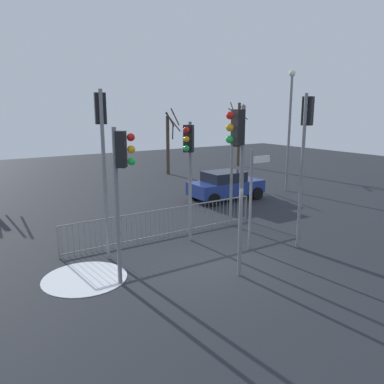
{
  "coord_description": "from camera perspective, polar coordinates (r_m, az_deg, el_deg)",
  "views": [
    {
      "loc": [
        -6.43,
        -8.76,
        4.58
      ],
      "look_at": [
        0.72,
        2.36,
        1.7
      ],
      "focal_mm": 35.96,
      "sensor_mm": 36.0,
      "label": 1
    }
  ],
  "objects": [
    {
      "name": "bare_tree_right",
      "position": [
        31.49,
        6.9,
        8.77
      ],
      "size": [
        1.82,
        1.82,
        5.1
      ],
      "color": "#473828",
      "rests_on": "ground"
    },
    {
      "name": "traffic_light_rear_left",
      "position": [
        12.96,
        16.51,
        7.84
      ],
      "size": [
        0.55,
        0.37,
        5.05
      ],
      "rotation": [
        0.0,
        0.0,
        5.01
      ],
      "color": "slate",
      "rests_on": "ground"
    },
    {
      "name": "traffic_light_rear_right",
      "position": [
        15.0,
        6.46,
        6.33
      ],
      "size": [
        0.56,
        0.35,
        4.16
      ],
      "rotation": [
        0.0,
        0.0,
        4.55
      ],
      "color": "slate",
      "rests_on": "ground"
    },
    {
      "name": "car_blue_trailing",
      "position": [
        19.66,
        4.98,
        1.04
      ],
      "size": [
        3.82,
        1.97,
        1.47
      ],
      "rotation": [
        0.0,
        0.0,
        -0.01
      ],
      "color": "navy",
      "rests_on": "ground"
    },
    {
      "name": "bare_tree_centre",
      "position": [
        27.26,
        -3.49,
        7.43
      ],
      "size": [
        1.45,
        1.09,
        4.61
      ],
      "color": "#473828",
      "rests_on": "ground"
    },
    {
      "name": "traffic_light_foreground_left",
      "position": [
        11.73,
        -13.21,
        7.86
      ],
      "size": [
        0.36,
        0.56,
        5.13
      ],
      "rotation": [
        0.0,
        0.0,
        6.08
      ],
      "color": "slate",
      "rests_on": "ground"
    },
    {
      "name": "street_lamp",
      "position": [
        22.11,
        14.31,
        10.54
      ],
      "size": [
        0.36,
        0.36,
        6.61
      ],
      "color": "slate",
      "rests_on": "ground"
    },
    {
      "name": "snow_patch_kerb",
      "position": [
        11.25,
        -15.61,
        -12.19
      ],
      "size": [
        2.31,
        2.31,
        0.01
      ],
      "primitive_type": "cylinder",
      "color": "white",
      "rests_on": "ground"
    },
    {
      "name": "traffic_light_mid_left",
      "position": [
        9.8,
        -10.42,
        3.01
      ],
      "size": [
        0.49,
        0.44,
        4.14
      ],
      "rotation": [
        0.0,
        0.0,
        4.08
      ],
      "color": "slate",
      "rests_on": "ground"
    },
    {
      "name": "traffic_light_mid_right",
      "position": [
        10.12,
        6.82,
        5.56
      ],
      "size": [
        0.57,
        0.33,
        4.66
      ],
      "rotation": [
        0.0,
        0.0,
        1.5
      ],
      "color": "slate",
      "rests_on": "ground"
    },
    {
      "name": "ground_plane",
      "position": [
        11.79,
        3.3,
        -10.6
      ],
      "size": [
        60.0,
        60.0,
        0.0
      ],
      "primitive_type": "plane",
      "color": "#26282D"
    },
    {
      "name": "direction_sign_post",
      "position": [
        12.59,
        8.91,
        -0.36
      ],
      "size": [
        0.79,
        0.09,
        3.33
      ],
      "rotation": [
        0.0,
        0.0,
        -0.01
      ],
      "color": "slate",
      "rests_on": "ground"
    },
    {
      "name": "pedestrian_guard_railing",
      "position": [
        13.96,
        -3.86,
        -4.51
      ],
      "size": [
        7.68,
        0.14,
        1.07
      ],
      "rotation": [
        0.0,
        0.0,
        0.01
      ],
      "color": "slate",
      "rests_on": "ground"
    },
    {
      "name": "traffic_light_foreground_right",
      "position": [
        12.93,
        -0.48,
        5.46
      ],
      "size": [
        0.48,
        0.46,
        4.15
      ],
      "rotation": [
        0.0,
        0.0,
        2.28
      ],
      "color": "slate",
      "rests_on": "ground"
    }
  ]
}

